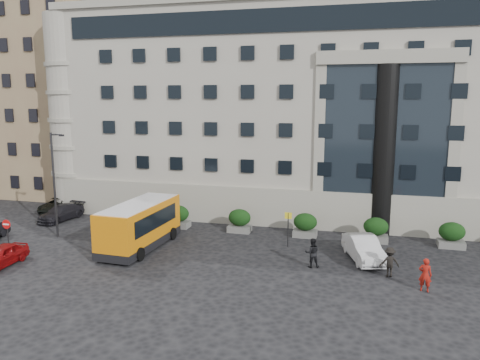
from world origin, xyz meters
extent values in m
plane|color=black|center=(0.00, 0.00, 0.00)|extent=(120.00, 120.00, 0.00)
cube|color=#9C9689|center=(6.00, 22.00, 9.00)|extent=(44.00, 24.00, 18.00)
cylinder|color=black|center=(12.00, 10.30, 6.50)|extent=(1.80, 1.80, 13.00)
cube|color=#82664C|center=(-24.00, 20.00, 10.00)|extent=(14.00, 14.00, 20.00)
cube|color=brown|center=(-27.00, 38.00, 11.00)|extent=(13.00, 13.00, 22.00)
cube|color=#5A5A57|center=(-4.00, 7.80, 0.25)|extent=(1.80, 1.20, 0.50)
ellipsoid|color=black|center=(-4.00, 7.80, 1.17)|extent=(1.80, 1.26, 1.34)
cube|color=#5A5A57|center=(1.20, 7.80, 0.25)|extent=(1.80, 1.20, 0.50)
ellipsoid|color=black|center=(1.20, 7.80, 1.17)|extent=(1.80, 1.26, 1.34)
cube|color=#5A5A57|center=(6.40, 7.80, 0.25)|extent=(1.80, 1.20, 0.50)
ellipsoid|color=black|center=(6.40, 7.80, 1.17)|extent=(1.80, 1.26, 1.34)
cube|color=#5A5A57|center=(11.60, 7.80, 0.25)|extent=(1.80, 1.20, 0.50)
ellipsoid|color=black|center=(11.60, 7.80, 1.17)|extent=(1.80, 1.26, 1.34)
cube|color=#5A5A57|center=(16.80, 7.80, 0.25)|extent=(1.80, 1.20, 0.50)
ellipsoid|color=black|center=(16.80, 7.80, 1.17)|extent=(1.80, 1.26, 1.34)
cylinder|color=#262628|center=(-12.00, 3.00, 4.00)|extent=(0.16, 0.16, 8.00)
cylinder|color=#262628|center=(-11.55, 3.00, 7.85)|extent=(0.90, 0.12, 0.12)
cube|color=black|center=(-11.10, 3.00, 7.80)|extent=(0.35, 0.18, 0.14)
cylinder|color=#262628|center=(5.50, 5.00, 1.25)|extent=(0.08, 0.08, 2.50)
cube|color=yellow|center=(5.50, 5.00, 2.30)|extent=(0.50, 0.06, 0.45)
cylinder|color=#262628|center=(-13.00, -1.00, 1.10)|extent=(0.08, 0.08, 2.20)
cylinder|color=red|center=(-13.00, -1.06, 2.00)|extent=(0.64, 0.05, 0.64)
cube|color=white|center=(-13.00, -1.10, 2.00)|extent=(0.45, 0.04, 0.10)
cube|color=orange|center=(-4.62, 2.17, 1.87)|extent=(3.01, 7.82, 2.64)
cube|color=black|center=(-4.62, 2.17, 0.45)|extent=(3.05, 7.86, 0.55)
cube|color=black|center=(-4.62, 2.17, 2.14)|extent=(2.99, 6.13, 1.15)
cube|color=silver|center=(-4.62, 2.17, 3.14)|extent=(2.86, 7.43, 0.18)
cylinder|color=black|center=(-6.06, -0.22, 0.45)|extent=(0.32, 0.91, 0.90)
cylinder|color=black|center=(-3.42, -0.35, 0.45)|extent=(0.32, 0.91, 0.90)
cylinder|color=black|center=(-5.82, 4.70, 0.45)|extent=(0.32, 0.91, 0.90)
cylinder|color=black|center=(-3.18, 4.57, 0.45)|extent=(0.32, 0.91, 0.90)
cube|color=maroon|center=(-12.15, 16.91, 1.47)|extent=(2.69, 3.72, 2.38)
cube|color=maroon|center=(-11.76, 14.47, 1.09)|extent=(2.30, 1.83, 1.62)
cube|color=black|center=(-11.66, 13.81, 1.43)|extent=(1.80, 0.40, 0.76)
cylinder|color=black|center=(-12.81, 14.40, 0.40)|extent=(0.37, 0.83, 0.80)
cylinder|color=black|center=(-10.74, 14.73, 0.40)|extent=(0.37, 0.83, 0.80)
cylinder|color=black|center=(-13.30, 17.50, 0.40)|extent=(0.37, 0.83, 0.80)
cylinder|color=black|center=(-11.23, 17.83, 0.40)|extent=(0.37, 0.83, 0.80)
imported|color=maroon|center=(-11.50, -3.44, 0.67)|extent=(1.73, 4.01, 1.35)
imported|color=black|center=(-14.75, 7.36, 0.66)|extent=(2.45, 4.76, 1.32)
imported|color=black|center=(-17.00, 10.01, 0.64)|extent=(2.71, 4.87, 1.29)
imported|color=silver|center=(10.74, 3.50, 0.80)|extent=(3.07, 5.11, 1.59)
imported|color=maroon|center=(14.00, -0.85, 0.95)|extent=(0.77, 0.59, 1.90)
imported|color=black|center=(7.61, 1.34, 0.94)|extent=(1.06, 0.91, 1.89)
imported|color=black|center=(12.22, 0.89, 0.91)|extent=(1.30, 0.92, 1.82)
camera|label=1|loc=(10.28, -26.98, 10.56)|focal=35.00mm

